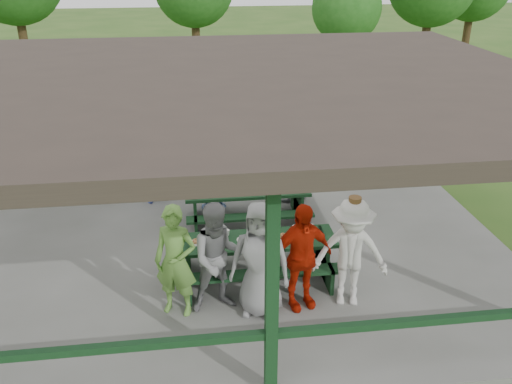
{
  "coord_description": "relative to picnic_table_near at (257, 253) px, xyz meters",
  "views": [
    {
      "loc": [
        -0.86,
        -8.99,
        5.3
      ],
      "look_at": [
        0.27,
        -0.3,
        1.3
      ],
      "focal_mm": 38.0,
      "sensor_mm": 36.0,
      "label": 1
    }
  ],
  "objects": [
    {
      "name": "spectator_grey",
      "position": [
        1.12,
        2.99,
        0.36
      ],
      "size": [
        0.99,
        0.89,
        1.67
      ],
      "primitive_type": "imported",
      "rotation": [
        0.0,
        0.0,
        3.53
      ],
      "color": "gray",
      "rests_on": "concrete_slab"
    },
    {
      "name": "picnic_table_near",
      "position": [
        0.0,
        0.0,
        0.0
      ],
      "size": [
        2.65,
        1.39,
        0.75
      ],
      "color": "black",
      "rests_on": "concrete_slab"
    },
    {
      "name": "contestant_white_fedora",
      "position": [
        1.34,
        -0.88,
        0.42
      ],
      "size": [
        1.28,
        0.92,
        1.85
      ],
      "rotation": [
        0.0,
        0.0,
        -0.24
      ],
      "color": "beige",
      "rests_on": "concrete_slab"
    },
    {
      "name": "pickup_truck",
      "position": [
        2.12,
        10.07,
        0.23
      ],
      "size": [
        6.4,
        4.45,
        1.62
      ],
      "primitive_type": "imported",
      "rotation": [
        0.0,
        0.0,
        1.24
      ],
      "color": "silver",
      "rests_on": "ground"
    },
    {
      "name": "tree_mid",
      "position": [
        5.57,
        14.48,
        2.38
      ],
      "size": [
        2.81,
        2.81,
        4.39
      ],
      "color": "#302113",
      "rests_on": "ground"
    },
    {
      "name": "contestant_red",
      "position": [
        0.57,
        -0.86,
        0.4
      ],
      "size": [
        1.11,
        0.67,
        1.76
      ],
      "primitive_type": "imported",
      "rotation": [
        0.0,
        0.0,
        0.24
      ],
      "color": "#AE1905",
      "rests_on": "concrete_slab"
    },
    {
      "name": "farm_trailer",
      "position": [
        -3.73,
        9.4,
        0.12
      ],
      "size": [
        4.06,
        2.33,
        1.41
      ],
      "rotation": [
        0.0,
        0.0,
        -0.24
      ],
      "color": "#1C4D9A",
      "rests_on": "ground"
    },
    {
      "name": "contestant_grey_mid",
      "position": [
        -0.07,
        -0.94,
        0.45
      ],
      "size": [
        1.05,
        0.85,
        1.86
      ],
      "primitive_type": "imported",
      "rotation": [
        0.0,
        0.0,
        -0.33
      ],
      "color": "gray",
      "rests_on": "concrete_slab"
    },
    {
      "name": "table_setting",
      "position": [
        0.06,
        0.04,
        0.31
      ],
      "size": [
        2.27,
        0.45,
        0.1
      ],
      "color": "white",
      "rests_on": "picnic_table_near"
    },
    {
      "name": "ground",
      "position": [
        -0.16,
        1.2,
        -0.58
      ],
      "size": [
        90.0,
        90.0,
        0.0
      ],
      "primitive_type": "plane",
      "color": "#2B5119",
      "rests_on": "ground"
    },
    {
      "name": "picnic_table_far",
      "position": [
        0.07,
        2.0,
        -0.01
      ],
      "size": [
        2.47,
        1.39,
        0.75
      ],
      "color": "black",
      "rests_on": "concrete_slab"
    },
    {
      "name": "contestant_grey_left",
      "position": [
        -0.68,
        -0.75,
        0.42
      ],
      "size": [
        0.96,
        0.79,
        1.79
      ],
      "primitive_type": "imported",
      "rotation": [
        0.0,
        0.0,
        0.14
      ],
      "color": "gray",
      "rests_on": "concrete_slab"
    },
    {
      "name": "pavilion_structure",
      "position": [
        -0.16,
        1.2,
        2.59
      ],
      "size": [
        10.6,
        8.6,
        3.24
      ],
      "color": "black",
      "rests_on": "concrete_slab"
    },
    {
      "name": "spectator_lblue",
      "position": [
        -0.57,
        2.78,
        0.24
      ],
      "size": [
        1.34,
        0.46,
        1.44
      ],
      "primitive_type": "imported",
      "rotation": [
        0.0,
        0.0,
        3.12
      ],
      "color": "#93B5E4",
      "rests_on": "concrete_slab"
    },
    {
      "name": "contestant_green",
      "position": [
        -1.32,
        -0.77,
        0.42
      ],
      "size": [
        0.76,
        0.63,
        1.8
      ],
      "primitive_type": "imported",
      "rotation": [
        0.0,
        0.0,
        -0.35
      ],
      "color": "#5D9139",
      "rests_on": "concrete_slab"
    },
    {
      "name": "concrete_slab",
      "position": [
        -0.16,
        1.2,
        -0.53
      ],
      "size": [
        10.0,
        8.0,
        0.1
      ],
      "primitive_type": "cube",
      "color": "slate",
      "rests_on": "ground"
    },
    {
      "name": "spectator_blue",
      "position": [
        -1.8,
        3.32,
        0.49
      ],
      "size": [
        0.83,
        0.71,
        1.93
      ],
      "primitive_type": "imported",
      "rotation": [
        0.0,
        0.0,
        3.56
      ],
      "color": "#3D4DA0",
      "rests_on": "concrete_slab"
    }
  ]
}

